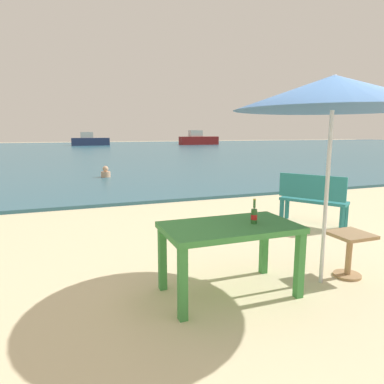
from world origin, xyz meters
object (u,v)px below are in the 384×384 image
at_px(side_table_wood, 349,248).
at_px(bench_teal_center, 313,196).
at_px(picnic_table_green, 230,235).
at_px(beer_bottle_amber, 254,215).
at_px(boat_sailboat, 90,141).
at_px(patio_umbrella, 333,93).
at_px(swimmer_person, 106,173).
at_px(boat_cargo_ship, 198,139).

height_order(side_table_wood, bench_teal_center, bench_teal_center).
distance_m(picnic_table_green, beer_bottle_amber, 0.33).
relative_size(picnic_table_green, side_table_wood, 2.59).
bearing_deg(beer_bottle_amber, boat_sailboat, 88.14).
relative_size(bench_teal_center, boat_sailboat, 0.27).
distance_m(beer_bottle_amber, patio_umbrella, 1.53).
bearing_deg(patio_umbrella, swimmer_person, 97.40).
bearing_deg(swimmer_person, beer_bottle_amber, -87.52).
distance_m(bench_teal_center, swimmer_person, 8.29).
bearing_deg(boat_cargo_ship, bench_teal_center, -108.37).
bearing_deg(boat_cargo_ship, patio_umbrella, -109.52).
xyz_separation_m(picnic_table_green, side_table_wood, (1.53, -0.11, -0.30)).
xyz_separation_m(bench_teal_center, swimmer_person, (-2.84, 7.78, -0.30)).
xyz_separation_m(beer_bottle_amber, boat_cargo_ship, (14.62, 38.72, -0.12)).
distance_m(patio_umbrella, swimmer_person, 10.11).
height_order(beer_bottle_amber, swimmer_person, beer_bottle_amber).
relative_size(swimmer_person, boat_cargo_ship, 0.08).
xyz_separation_m(patio_umbrella, side_table_wood, (0.42, 0.02, -1.76)).
bearing_deg(beer_bottle_amber, patio_umbrella, -5.83).
height_order(picnic_table_green, patio_umbrella, patio_umbrella).
bearing_deg(boat_sailboat, beer_bottle_amber, -91.86).
bearing_deg(side_table_wood, picnic_table_green, 175.93).
relative_size(patio_umbrella, bench_teal_center, 1.92).
distance_m(patio_umbrella, boat_cargo_ship, 41.20).
bearing_deg(side_table_wood, patio_umbrella, -176.70).
bearing_deg(picnic_table_green, side_table_wood, -4.07).
bearing_deg(swimmer_person, patio_umbrella, -82.60).
xyz_separation_m(bench_teal_center, boat_sailboat, (-1.09, 38.85, 0.12)).
bearing_deg(bench_teal_center, side_table_wood, -119.10).
distance_m(swimmer_person, boat_sailboat, 31.12).
bearing_deg(patio_umbrella, boat_cargo_ship, 70.48).
height_order(patio_umbrella, boat_sailboat, patio_umbrella).
relative_size(beer_bottle_amber, patio_umbrella, 0.12).
height_order(picnic_table_green, boat_sailboat, boat_sailboat).
distance_m(picnic_table_green, boat_sailboat, 40.82).
xyz_separation_m(picnic_table_green, boat_sailboat, (1.58, 40.79, 0.01)).
relative_size(patio_umbrella, boat_sailboat, 0.52).
height_order(patio_umbrella, side_table_wood, patio_umbrella).
xyz_separation_m(picnic_table_green, bench_teal_center, (2.67, 1.94, -0.11)).
distance_m(side_table_wood, boat_sailboat, 40.90).
relative_size(side_table_wood, boat_sailboat, 0.12).
distance_m(beer_bottle_amber, boat_cargo_ship, 41.38).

